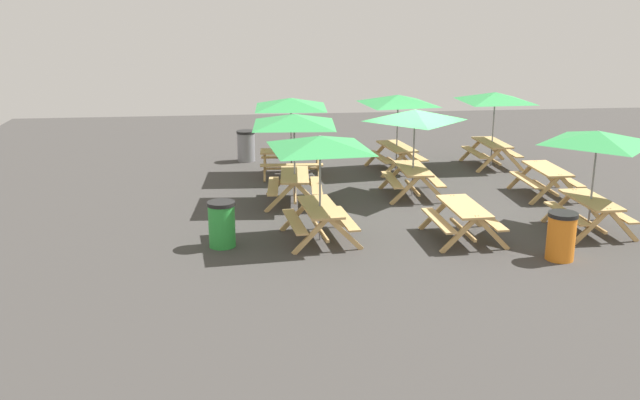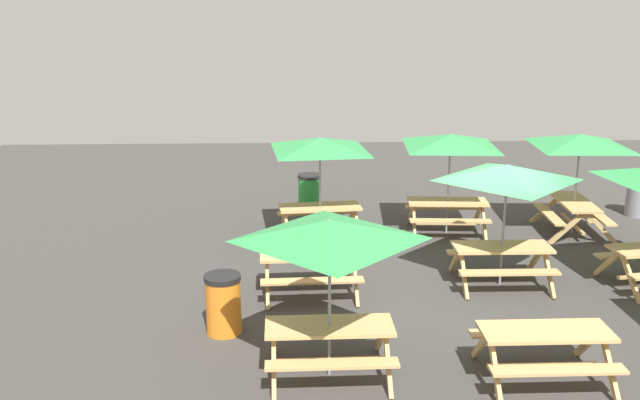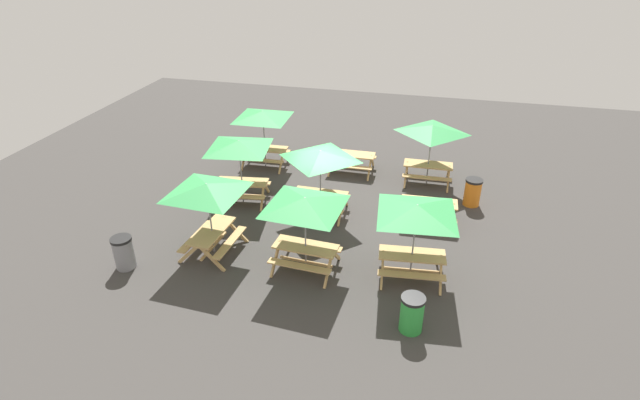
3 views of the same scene
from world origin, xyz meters
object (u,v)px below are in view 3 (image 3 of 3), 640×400
object	(u,v)px
picnic_table_4	(207,193)
trash_bin_orange	(473,192)
picnic_table_6	(263,119)
picnic_table_3	(239,149)
trash_bin_green	(412,314)
picnic_table_0	(416,215)
picnic_table_7	(320,160)
picnic_table_5	(352,158)
picnic_table_2	(429,207)
picnic_table_1	(305,208)
picnic_table_8	(432,133)
trash_bin_gray	(124,253)

from	to	relation	value
picnic_table_4	trash_bin_orange	size ratio (longest dim) A/B	2.88
picnic_table_6	trash_bin_orange	bearing A→B (deg)	168.42
picnic_table_3	trash_bin_green	xyz separation A→B (m)	(-6.33, 5.13, -1.49)
picnic_table_0	picnic_table_3	world-z (taller)	same
picnic_table_7	picnic_table_6	bearing A→B (deg)	-45.67
picnic_table_0	picnic_table_6	distance (m)	8.82
picnic_table_5	trash_bin_green	world-z (taller)	trash_bin_green
picnic_table_5	picnic_table_2	bearing A→B (deg)	134.31
picnic_table_4	picnic_table_7	size ratio (longest dim) A/B	1.21
picnic_table_0	trash_bin_green	distance (m)	2.59
picnic_table_5	trash_bin_green	size ratio (longest dim) A/B	1.84
picnic_table_1	trash_bin_green	size ratio (longest dim) A/B	2.88
picnic_table_6	trash_bin_orange	distance (m)	8.36
picnic_table_8	trash_bin_green	distance (m)	8.30
picnic_table_4	picnic_table_1	bearing A→B (deg)	90.94
picnic_table_0	picnic_table_6	size ratio (longest dim) A/B	1.00
picnic_table_8	picnic_table_0	bearing A→B (deg)	88.11
picnic_table_2	picnic_table_5	xyz separation A→B (m)	(3.16, -3.25, 0.00)
picnic_table_4	trash_bin_gray	distance (m)	2.91
picnic_table_1	picnic_table_2	world-z (taller)	picnic_table_1
picnic_table_7	trash_bin_gray	xyz separation A→B (m)	(4.68, 4.32, -1.49)
trash_bin_orange	picnic_table_0	bearing A→B (deg)	69.66
picnic_table_3	picnic_table_4	bearing A→B (deg)	87.75
picnic_table_5	picnic_table_6	bearing A→B (deg)	4.19
picnic_table_3	picnic_table_8	size ratio (longest dim) A/B	1.20
picnic_table_1	trash_bin_green	distance (m)	3.88
picnic_table_2	picnic_table_6	size ratio (longest dim) A/B	0.65
picnic_table_5	picnic_table_8	distance (m)	3.31
picnic_table_3	picnic_table_4	xyz separation A→B (m)	(-0.33, 3.22, 0.00)
picnic_table_3	picnic_table_5	distance (m)	4.88
picnic_table_0	picnic_table_3	xyz separation A→B (m)	(6.15, -3.03, 0.00)
trash_bin_orange	picnic_table_6	bearing A→B (deg)	-10.02
trash_bin_green	picnic_table_6	bearing A→B (deg)	-51.33
trash_bin_orange	picnic_table_8	bearing A→B (deg)	-41.01
picnic_table_0	picnic_table_8	bearing A→B (deg)	-96.71
picnic_table_4	picnic_table_8	distance (m)	8.62
picnic_table_0	picnic_table_4	bearing A→B (deg)	-3.76
picnic_table_4	trash_bin_gray	xyz separation A→B (m)	(2.13, 1.30, -1.49)
picnic_table_1	trash_bin_green	world-z (taller)	picnic_table_1
picnic_table_1	picnic_table_5	distance (m)	6.81
picnic_table_0	picnic_table_1	size ratio (longest dim) A/B	1.00
picnic_table_0	picnic_table_3	distance (m)	6.85
picnic_table_4	picnic_table_3	bearing A→B (deg)	-170.62
picnic_table_6	trash_bin_green	bearing A→B (deg)	127.10
picnic_table_0	picnic_table_5	bearing A→B (deg)	-71.37
trash_bin_orange	picnic_table_5	bearing A→B (deg)	-20.14
picnic_table_6	picnic_table_0	bearing A→B (deg)	134.74
picnic_table_0	picnic_table_4	distance (m)	5.82
picnic_table_5	trash_bin_orange	bearing A→B (deg)	159.96
picnic_table_1	picnic_table_6	size ratio (longest dim) A/B	1.00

